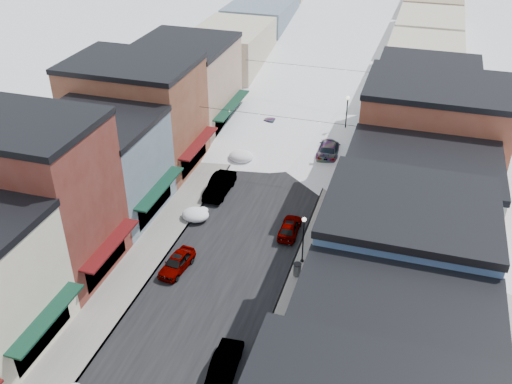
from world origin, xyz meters
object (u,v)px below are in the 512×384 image
Objects in this scene: car_green_sedan at (225,363)px; streetlamp_near at (303,234)px; car_dark_hatch at (220,185)px; car_silver_sedan at (177,263)px; trash_can at (297,269)px.

car_green_sedan is 12.45m from streetlamp_near.
car_dark_hatch is at bearing 140.88° from streetlamp_near.
car_green_sedan is at bearing -68.57° from car_dark_hatch.
car_silver_sedan is at bearing -85.93° from car_dark_hatch.
trash_can is at bearing 18.22° from car_silver_sedan.
streetlamp_near reaches higher than car_green_sedan.
car_green_sedan is at bearing -102.00° from trash_can.
streetlamp_near is (9.18, 3.69, 2.12)m from car_silver_sedan.
trash_can is at bearing -44.35° from car_dark_hatch.
car_silver_sedan is at bearing -54.57° from car_green_sedan.
car_dark_hatch is 1.20× the size of streetlamp_near.
car_green_sedan is 10.53m from trash_can.
car_dark_hatch is 1.18× the size of car_green_sedan.
car_green_sedan is (7.00, -8.39, 0.03)m from car_silver_sedan.
car_dark_hatch is 21.60m from car_green_sedan.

